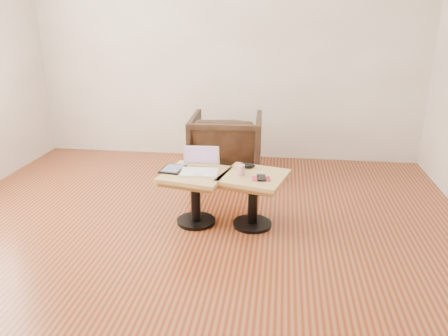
# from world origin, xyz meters

# --- Properties ---
(room_shell) EXTENTS (4.52, 4.52, 2.71)m
(room_shell) POSITION_xyz_m (0.00, 0.00, 1.35)
(room_shell) COLOR #5C2110
(room_shell) RESTS_ON ground
(side_table_left) EXTENTS (0.58, 0.58, 0.45)m
(side_table_left) POSITION_xyz_m (-0.02, 0.40, 0.33)
(side_table_left) COLOR black
(side_table_left) RESTS_ON ground
(side_table_right) EXTENTS (0.60, 0.60, 0.45)m
(side_table_right) POSITION_xyz_m (0.45, 0.41, 0.33)
(side_table_right) COLOR black
(side_table_right) RESTS_ON ground
(laptop) EXTENTS (0.31, 0.31, 0.20)m
(laptop) POSITION_xyz_m (0.02, 0.44, 0.49)
(laptop) COLOR white
(laptop) RESTS_ON side_table_left
(tablet) EXTENTS (0.20, 0.24, 0.02)m
(tablet) POSITION_xyz_m (-0.21, 0.44, 0.45)
(tablet) COLOR black
(tablet) RESTS_ON side_table_left
(charging_adapter) EXTENTS (0.05, 0.05, 0.02)m
(charging_adapter) POSITION_xyz_m (-0.14, 0.61, 0.46)
(charging_adapter) COLOR white
(charging_adapter) RESTS_ON side_table_left
(glasses_case) EXTENTS (0.14, 0.06, 0.04)m
(glasses_case) POSITION_xyz_m (0.38, 0.57, 0.47)
(glasses_case) COLOR black
(glasses_case) RESTS_ON side_table_right
(striped_cup) EXTENTS (0.07, 0.07, 0.09)m
(striped_cup) POSITION_xyz_m (0.35, 0.39, 0.49)
(striped_cup) COLOR #C64A56
(striped_cup) RESTS_ON side_table_right
(earbuds_tangle) EXTENTS (0.07, 0.05, 0.01)m
(earbuds_tangle) POSITION_xyz_m (0.51, 0.46, 0.45)
(earbuds_tangle) COLOR white
(earbuds_tangle) RESTS_ON side_table_right
(phone_on_sleeve) EXTENTS (0.15, 0.13, 0.02)m
(phone_on_sleeve) POSITION_xyz_m (0.52, 0.33, 0.45)
(phone_on_sleeve) COLOR #A91F39
(phone_on_sleeve) RESTS_ON side_table_right
(armchair) EXTENTS (0.75, 0.77, 0.68)m
(armchair) POSITION_xyz_m (0.09, 1.55, 0.34)
(armchair) COLOR black
(armchair) RESTS_ON ground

